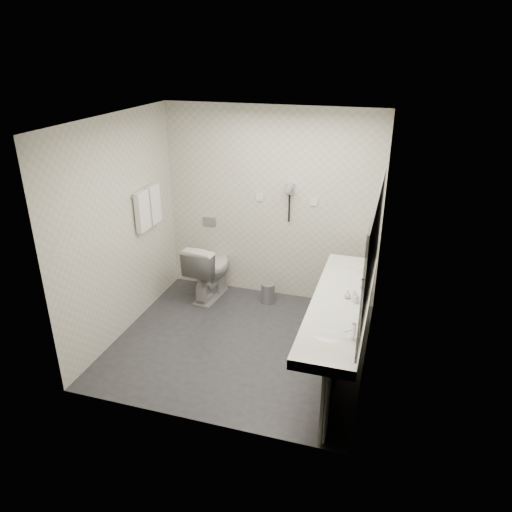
% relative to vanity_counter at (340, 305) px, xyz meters
% --- Properties ---
extents(floor, '(2.80, 2.80, 0.00)m').
position_rel_vanity_counter_xyz_m(floor, '(-1.12, 0.20, -0.80)').
color(floor, '#25252A').
rests_on(floor, ground).
extents(ceiling, '(2.80, 2.80, 0.00)m').
position_rel_vanity_counter_xyz_m(ceiling, '(-1.12, 0.20, 1.70)').
color(ceiling, silver).
rests_on(ceiling, wall_back).
extents(wall_back, '(2.80, 0.00, 2.80)m').
position_rel_vanity_counter_xyz_m(wall_back, '(-1.12, 1.50, 0.45)').
color(wall_back, beige).
rests_on(wall_back, floor).
extents(wall_front, '(2.80, 0.00, 2.80)m').
position_rel_vanity_counter_xyz_m(wall_front, '(-1.12, -1.10, 0.45)').
color(wall_front, beige).
rests_on(wall_front, floor).
extents(wall_left, '(0.00, 2.60, 2.60)m').
position_rel_vanity_counter_xyz_m(wall_left, '(-2.52, 0.20, 0.45)').
color(wall_left, beige).
rests_on(wall_left, floor).
extents(wall_right, '(0.00, 2.60, 2.60)m').
position_rel_vanity_counter_xyz_m(wall_right, '(0.27, 0.20, 0.45)').
color(wall_right, beige).
rests_on(wall_right, floor).
extents(vanity_counter, '(0.55, 2.20, 0.10)m').
position_rel_vanity_counter_xyz_m(vanity_counter, '(0.00, 0.00, 0.00)').
color(vanity_counter, silver).
rests_on(vanity_counter, floor).
extents(vanity_panel, '(0.03, 2.15, 0.75)m').
position_rel_vanity_counter_xyz_m(vanity_panel, '(0.02, 0.00, -0.42)').
color(vanity_panel, gray).
rests_on(vanity_panel, floor).
extents(vanity_post_near, '(0.06, 0.06, 0.75)m').
position_rel_vanity_counter_xyz_m(vanity_post_near, '(0.05, -1.04, -0.42)').
color(vanity_post_near, silver).
rests_on(vanity_post_near, floor).
extents(vanity_post_far, '(0.06, 0.06, 0.75)m').
position_rel_vanity_counter_xyz_m(vanity_post_far, '(0.05, 1.04, -0.42)').
color(vanity_post_far, silver).
rests_on(vanity_post_far, floor).
extents(mirror, '(0.02, 2.20, 1.05)m').
position_rel_vanity_counter_xyz_m(mirror, '(0.26, 0.00, 0.65)').
color(mirror, '#B2BCC6').
rests_on(mirror, wall_right).
extents(basin_near, '(0.40, 0.31, 0.05)m').
position_rel_vanity_counter_xyz_m(basin_near, '(0.00, -0.65, 0.04)').
color(basin_near, silver).
rests_on(basin_near, vanity_counter).
extents(basin_far, '(0.40, 0.31, 0.05)m').
position_rel_vanity_counter_xyz_m(basin_far, '(0.00, 0.65, 0.04)').
color(basin_far, silver).
rests_on(basin_far, vanity_counter).
extents(faucet_near, '(0.04, 0.04, 0.15)m').
position_rel_vanity_counter_xyz_m(faucet_near, '(0.19, -0.65, 0.12)').
color(faucet_near, silver).
rests_on(faucet_near, vanity_counter).
extents(faucet_far, '(0.04, 0.04, 0.15)m').
position_rel_vanity_counter_xyz_m(faucet_far, '(0.19, 0.65, 0.12)').
color(faucet_far, silver).
rests_on(faucet_far, vanity_counter).
extents(soap_bottle_a, '(0.07, 0.07, 0.12)m').
position_rel_vanity_counter_xyz_m(soap_bottle_a, '(0.15, -0.01, 0.11)').
color(soap_bottle_a, white).
rests_on(soap_bottle_a, vanity_counter).
extents(soap_bottle_b, '(0.10, 0.10, 0.09)m').
position_rel_vanity_counter_xyz_m(soap_bottle_b, '(0.06, 0.06, 0.09)').
color(soap_bottle_b, white).
rests_on(soap_bottle_b, vanity_counter).
extents(soap_bottle_c, '(0.07, 0.07, 0.13)m').
position_rel_vanity_counter_xyz_m(soap_bottle_c, '(0.13, 0.02, 0.12)').
color(soap_bottle_c, white).
rests_on(soap_bottle_c, vanity_counter).
extents(glass_left, '(0.08, 0.08, 0.11)m').
position_rel_vanity_counter_xyz_m(glass_left, '(0.23, 0.20, 0.11)').
color(glass_left, silver).
rests_on(glass_left, vanity_counter).
extents(glass_right, '(0.06, 0.06, 0.10)m').
position_rel_vanity_counter_xyz_m(glass_right, '(0.19, 0.32, 0.10)').
color(glass_right, silver).
rests_on(glass_right, vanity_counter).
extents(toilet, '(0.52, 0.82, 0.79)m').
position_rel_vanity_counter_xyz_m(toilet, '(-1.87, 1.16, -0.41)').
color(toilet, silver).
rests_on(toilet, floor).
extents(flush_plate, '(0.18, 0.02, 0.12)m').
position_rel_vanity_counter_xyz_m(flush_plate, '(-1.98, 1.49, 0.15)').
color(flush_plate, '#B2B5BA').
rests_on(flush_plate, wall_back).
extents(pedal_bin, '(0.19, 0.19, 0.25)m').
position_rel_vanity_counter_xyz_m(pedal_bin, '(-1.07, 1.22, -0.67)').
color(pedal_bin, '#B2B5BA').
rests_on(pedal_bin, floor).
extents(bin_lid, '(0.18, 0.18, 0.02)m').
position_rel_vanity_counter_xyz_m(bin_lid, '(-1.07, 1.22, -0.54)').
color(bin_lid, '#B2B5BA').
rests_on(bin_lid, pedal_bin).
extents(towel_rail, '(0.02, 0.62, 0.02)m').
position_rel_vanity_counter_xyz_m(towel_rail, '(-2.47, 0.75, 0.75)').
color(towel_rail, silver).
rests_on(towel_rail, wall_left).
extents(towel_near, '(0.07, 0.24, 0.48)m').
position_rel_vanity_counter_xyz_m(towel_near, '(-2.46, 0.61, 0.53)').
color(towel_near, silver).
rests_on(towel_near, towel_rail).
extents(towel_far, '(0.07, 0.24, 0.48)m').
position_rel_vanity_counter_xyz_m(towel_far, '(-2.46, 0.89, 0.53)').
color(towel_far, silver).
rests_on(towel_far, towel_rail).
extents(dryer_cradle, '(0.10, 0.04, 0.14)m').
position_rel_vanity_counter_xyz_m(dryer_cradle, '(-0.88, 1.47, 0.70)').
color(dryer_cradle, gray).
rests_on(dryer_cradle, wall_back).
extents(dryer_barrel, '(0.08, 0.14, 0.08)m').
position_rel_vanity_counter_xyz_m(dryer_barrel, '(-0.88, 1.40, 0.73)').
color(dryer_barrel, gray).
rests_on(dryer_barrel, dryer_cradle).
extents(dryer_cord, '(0.02, 0.02, 0.35)m').
position_rel_vanity_counter_xyz_m(dryer_cord, '(-0.88, 1.46, 0.45)').
color(dryer_cord, black).
rests_on(dryer_cord, dryer_cradle).
extents(switch_plate_a, '(0.09, 0.02, 0.09)m').
position_rel_vanity_counter_xyz_m(switch_plate_a, '(-1.27, 1.49, 0.55)').
color(switch_plate_a, silver).
rests_on(switch_plate_a, wall_back).
extents(switch_plate_b, '(0.09, 0.02, 0.09)m').
position_rel_vanity_counter_xyz_m(switch_plate_b, '(-0.57, 1.49, 0.55)').
color(switch_plate_b, silver).
rests_on(switch_plate_b, wall_back).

